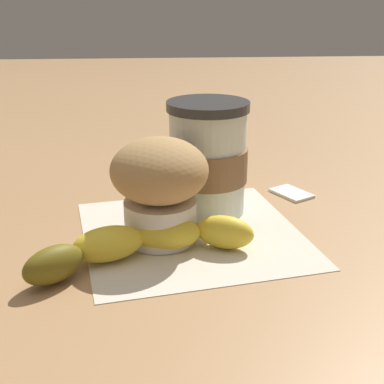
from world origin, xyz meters
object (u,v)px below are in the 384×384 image
at_px(sugar_packet, 292,192).
at_px(banana, 140,242).
at_px(coffee_cup, 207,159).
at_px(muffin, 160,184).

bearing_deg(sugar_packet, banana, -49.71).
height_order(coffee_cup, sugar_packet, coffee_cup).
height_order(banana, sugar_packet, banana).
distance_m(coffee_cup, muffin, 0.09).
bearing_deg(muffin, banana, -25.92).
bearing_deg(banana, muffin, 154.08).
relative_size(banana, sugar_packet, 4.37).
xyz_separation_m(coffee_cup, sugar_packet, (-0.04, 0.11, -0.06)).
xyz_separation_m(muffin, banana, (0.04, -0.02, -0.04)).
xyz_separation_m(banana, sugar_packet, (-0.16, 0.18, -0.01)).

